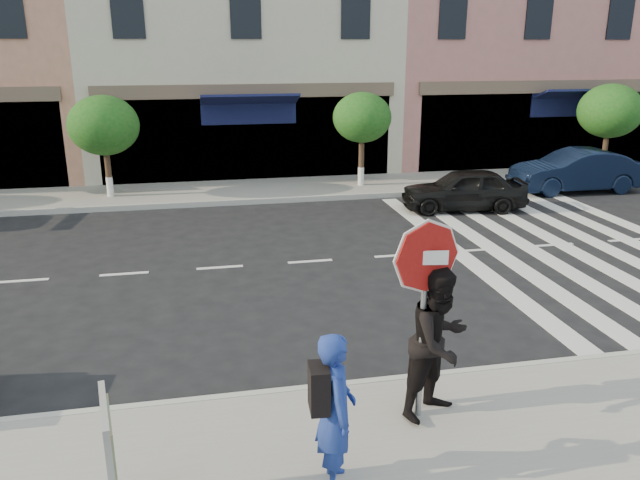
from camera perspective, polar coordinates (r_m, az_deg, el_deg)
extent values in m
plane|color=black|center=(10.33, 3.27, -9.23)|extent=(120.00, 120.00, 0.00)
cube|color=gray|center=(20.57, -4.53, 4.60)|extent=(60.00, 3.00, 0.15)
cube|color=beige|center=(25.99, -7.74, 19.22)|extent=(11.00, 9.00, 11.00)
cylinder|color=#473323|center=(20.22, -18.79, 6.02)|extent=(0.18, 0.18, 1.60)
cylinder|color=silver|center=(20.31, -18.65, 4.65)|extent=(0.20, 0.20, 0.60)
ellipsoid|color=#174F16|center=(20.01, -19.18, 9.88)|extent=(2.10, 2.10, 1.79)
cylinder|color=#473323|center=(20.76, 3.79, 7.34)|extent=(0.18, 0.18, 1.71)
cylinder|color=silver|center=(20.86, 3.76, 5.85)|extent=(0.20, 0.20, 0.60)
ellipsoid|color=#174F16|center=(20.56, 3.87, 11.12)|extent=(1.90, 1.90, 1.62)
cylinder|color=#473323|center=(24.69, 24.57, 7.37)|extent=(0.18, 0.18, 1.65)
cylinder|color=silver|center=(24.77, 24.42, 6.18)|extent=(0.20, 0.20, 0.60)
ellipsoid|color=#174F16|center=(24.52, 24.99, 10.65)|extent=(2.20, 2.20, 1.87)
cylinder|color=gray|center=(7.73, 9.32, -8.18)|extent=(0.08, 0.08, 2.34)
cylinder|color=white|center=(7.37, 9.71, -1.50)|extent=(0.90, 0.15, 0.91)
cylinder|color=#9E1411|center=(7.35, 9.77, -1.55)|extent=(0.84, 0.16, 0.85)
cube|color=white|center=(7.32, 9.85, -1.62)|extent=(0.48, 0.09, 0.17)
imported|color=navy|center=(6.67, 1.45, -15.33)|extent=(0.46, 0.66, 1.74)
imported|color=black|center=(7.91, 10.85, -9.16)|extent=(1.20, 1.12, 1.97)
cube|color=beige|center=(6.55, -18.59, -19.11)|extent=(0.21, 0.89, 1.36)
cube|color=#D88C3F|center=(6.52, -18.26, -18.70)|extent=(0.14, 0.73, 1.05)
imported|color=black|center=(18.63, 12.99, 4.53)|extent=(3.73, 1.90, 1.22)
imported|color=black|center=(22.11, 22.34, 5.88)|extent=(4.23, 1.58, 1.38)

